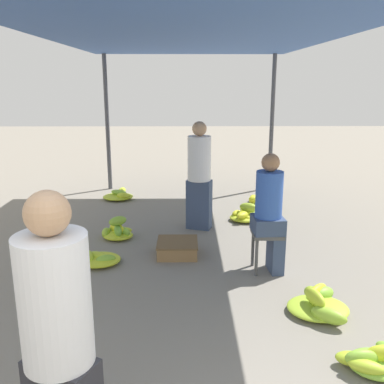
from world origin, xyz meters
name	(u,v)px	position (x,y,z in m)	size (l,w,h in m)	color
canopy_post_back_left	(107,124)	(-1.62, 7.45, 1.32)	(0.08, 0.08, 2.63)	#4C4C51
canopy_post_back_right	(272,123)	(1.62, 7.45, 1.32)	(0.08, 0.08, 2.63)	#4C4C51
canopy_tarp	(192,31)	(0.00, 3.87, 2.65)	(3.64, 7.55, 0.04)	#33569E
vendor_foreground	(59,345)	(-0.69, 0.84, 0.85)	(0.47, 0.47, 1.65)	#2D2D33
stool	(267,240)	(0.85, 3.52, 0.37)	(0.34, 0.34, 0.47)	#4C4C4C
vendor_seated	(270,211)	(0.87, 3.52, 0.72)	(0.36, 0.36, 1.37)	#384766
banana_pile_left_0	(118,231)	(-1.03, 4.61, 0.10)	(0.44, 0.47, 0.32)	#9CC330
banana_pile_left_1	(98,259)	(-1.12, 3.73, 0.06)	(0.53, 0.46, 0.17)	#B6CD2C
banana_pile_left_2	(119,195)	(-1.31, 6.64, 0.07)	(0.55, 0.58, 0.18)	#C2D229
banana_pile_right_0	(375,361)	(1.36, 1.75, 0.08)	(0.54, 0.40, 0.21)	#C6D429
banana_pile_right_1	(319,304)	(1.19, 2.61, 0.08)	(0.58, 0.73, 0.26)	#A2C52F
banana_pile_right_2	(246,215)	(0.87, 5.37, 0.09)	(0.51, 0.59, 0.29)	yellow
banana_pile_right_3	(262,199)	(1.29, 6.31, 0.08)	(0.62, 0.49, 0.26)	#BACF2B
crate_near	(177,248)	(-0.18, 4.01, 0.09)	(0.51, 0.51, 0.18)	olive
shopper_walking_mid	(199,174)	(0.12, 5.01, 0.82)	(0.42, 0.42, 1.58)	#384766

